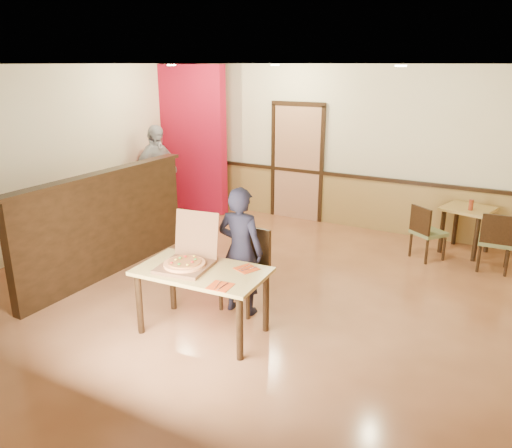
{
  "coord_description": "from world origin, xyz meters",
  "views": [
    {
      "loc": [
        2.89,
        -4.88,
        2.82
      ],
      "look_at": [
        0.22,
        0.0,
        1.01
      ],
      "focal_mm": 35.0,
      "sensor_mm": 36.0,
      "label": 1
    }
  ],
  "objects_px": {
    "main_table": "(202,279)",
    "side_table": "(467,218)",
    "pizza_box": "(187,261)",
    "diner_chair": "(247,265)",
    "passerby": "(157,174)",
    "diner": "(240,251)",
    "condiment": "(471,205)",
    "side_chair_left": "(426,230)",
    "side_chair_right": "(496,240)"
  },
  "relations": [
    {
      "from": "side_chair_right",
      "to": "passerby",
      "type": "height_order",
      "value": "passerby"
    },
    {
      "from": "pizza_box",
      "to": "diner",
      "type": "bearing_deg",
      "value": 56.04
    },
    {
      "from": "side_table",
      "to": "pizza_box",
      "type": "relative_size",
      "value": 1.22
    },
    {
      "from": "diner",
      "to": "pizza_box",
      "type": "relative_size",
      "value": 2.25
    },
    {
      "from": "main_table",
      "to": "diner",
      "type": "xyz_separation_m",
      "value": [
        0.11,
        0.62,
        0.13
      ]
    },
    {
      "from": "diner_chair",
      "to": "side_chair_left",
      "type": "height_order",
      "value": "diner_chair"
    },
    {
      "from": "diner_chair",
      "to": "side_chair_left",
      "type": "relative_size",
      "value": 1.16
    },
    {
      "from": "main_table",
      "to": "side_table",
      "type": "bearing_deg",
      "value": 57.74
    },
    {
      "from": "side_chair_left",
      "to": "diner",
      "type": "bearing_deg",
      "value": 96.3
    },
    {
      "from": "diner_chair",
      "to": "side_table",
      "type": "relative_size",
      "value": 1.17
    },
    {
      "from": "diner_chair",
      "to": "passerby",
      "type": "relative_size",
      "value": 0.54
    },
    {
      "from": "condiment",
      "to": "passerby",
      "type": "bearing_deg",
      "value": -171.26
    },
    {
      "from": "main_table",
      "to": "condiment",
      "type": "bearing_deg",
      "value": 56.4
    },
    {
      "from": "diner",
      "to": "condiment",
      "type": "xyz_separation_m",
      "value": [
        2.1,
        3.19,
        0.05
      ]
    },
    {
      "from": "main_table",
      "to": "side_table",
      "type": "height_order",
      "value": "main_table"
    },
    {
      "from": "diner_chair",
      "to": "pizza_box",
      "type": "relative_size",
      "value": 1.43
    },
    {
      "from": "main_table",
      "to": "side_chair_right",
      "type": "distance_m",
      "value": 4.25
    },
    {
      "from": "diner_chair",
      "to": "pizza_box",
      "type": "bearing_deg",
      "value": -105.53
    },
    {
      "from": "main_table",
      "to": "pizza_box",
      "type": "relative_size",
      "value": 2.11
    },
    {
      "from": "diner_chair",
      "to": "side_chair_right",
      "type": "relative_size",
      "value": 1.11
    },
    {
      "from": "diner_chair",
      "to": "diner",
      "type": "relative_size",
      "value": 0.63
    },
    {
      "from": "side_chair_left",
      "to": "diner",
      "type": "xyz_separation_m",
      "value": [
        -1.58,
        -2.73,
        0.31
      ]
    },
    {
      "from": "pizza_box",
      "to": "side_table",
      "type": "bearing_deg",
      "value": 50.86
    },
    {
      "from": "diner_chair",
      "to": "side_table",
      "type": "bearing_deg",
      "value": 62.83
    },
    {
      "from": "diner",
      "to": "pizza_box",
      "type": "height_order",
      "value": "diner"
    },
    {
      "from": "condiment",
      "to": "pizza_box",
      "type": "bearing_deg",
      "value": -122.21
    },
    {
      "from": "main_table",
      "to": "diner",
      "type": "bearing_deg",
      "value": 76.15
    },
    {
      "from": "main_table",
      "to": "side_chair_left",
      "type": "relative_size",
      "value": 1.71
    },
    {
      "from": "diner",
      "to": "pizza_box",
      "type": "xyz_separation_m",
      "value": [
        -0.3,
        -0.62,
        0.05
      ]
    },
    {
      "from": "side_chair_right",
      "to": "diner",
      "type": "distance_m",
      "value": 3.71
    },
    {
      "from": "pizza_box",
      "to": "condiment",
      "type": "distance_m",
      "value": 4.51
    },
    {
      "from": "diner_chair",
      "to": "condiment",
      "type": "xyz_separation_m",
      "value": [
        2.1,
        3.04,
        0.28
      ]
    },
    {
      "from": "diner",
      "to": "passerby",
      "type": "distance_m",
      "value": 3.97
    },
    {
      "from": "diner",
      "to": "condiment",
      "type": "height_order",
      "value": "diner"
    },
    {
      "from": "side_chair_left",
      "to": "main_table",
      "type": "bearing_deg",
      "value": 99.5
    },
    {
      "from": "side_chair_left",
      "to": "pizza_box",
      "type": "distance_m",
      "value": 3.86
    },
    {
      "from": "side_chair_right",
      "to": "side_chair_left",
      "type": "bearing_deg",
      "value": -4.17
    },
    {
      "from": "side_chair_right",
      "to": "side_table",
      "type": "xyz_separation_m",
      "value": [
        -0.45,
        0.61,
        0.07
      ]
    },
    {
      "from": "main_table",
      "to": "side_chair_left",
      "type": "xyz_separation_m",
      "value": [
        1.69,
        3.35,
        -0.18
      ]
    },
    {
      "from": "diner",
      "to": "condiment",
      "type": "bearing_deg",
      "value": -127.16
    },
    {
      "from": "diner_chair",
      "to": "side_chair_left",
      "type": "distance_m",
      "value": 3.02
    },
    {
      "from": "side_chair_left",
      "to": "diner",
      "type": "height_order",
      "value": "diner"
    },
    {
      "from": "diner_chair",
      "to": "pizza_box",
      "type": "xyz_separation_m",
      "value": [
        -0.3,
        -0.77,
        0.28
      ]
    },
    {
      "from": "side_chair_left",
      "to": "pizza_box",
      "type": "relative_size",
      "value": 1.23
    },
    {
      "from": "side_chair_left",
      "to": "condiment",
      "type": "relative_size",
      "value": 5.12
    },
    {
      "from": "diner",
      "to": "passerby",
      "type": "height_order",
      "value": "passerby"
    },
    {
      "from": "diner_chair",
      "to": "passerby",
      "type": "height_order",
      "value": "passerby"
    },
    {
      "from": "diner",
      "to": "side_table",
      "type": "bearing_deg",
      "value": -125.55
    },
    {
      "from": "side_chair_left",
      "to": "pizza_box",
      "type": "xyz_separation_m",
      "value": [
        -1.87,
        -3.35,
        0.35
      ]
    },
    {
      "from": "main_table",
      "to": "diner",
      "type": "distance_m",
      "value": 0.64
    }
  ]
}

